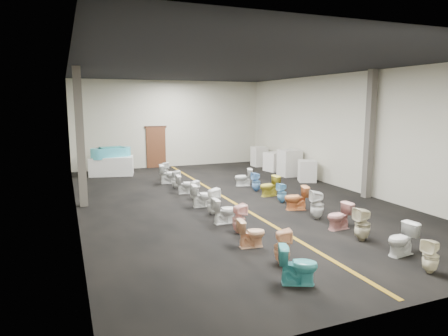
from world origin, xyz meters
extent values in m
plane|color=black|center=(0.00, 0.00, 0.00)|extent=(16.00, 16.00, 0.00)
plane|color=black|center=(0.00, 0.00, 4.50)|extent=(16.00, 16.00, 0.00)
plane|color=beige|center=(0.00, 8.00, 2.25)|extent=(10.00, 0.00, 10.00)
plane|color=beige|center=(0.00, -8.00, 2.25)|extent=(10.00, 0.00, 10.00)
plane|color=beige|center=(-5.00, 0.00, 2.25)|extent=(0.00, 16.00, 16.00)
plane|color=beige|center=(5.00, 0.00, 2.25)|extent=(0.00, 16.00, 16.00)
cube|color=#946B15|center=(0.00, 0.00, 0.00)|extent=(0.12, 15.60, 0.01)
cube|color=#562D19|center=(-0.80, 7.94, 1.05)|extent=(1.00, 0.10, 2.10)
cube|color=#331C11|center=(-0.80, 7.95, 2.12)|extent=(1.15, 0.08, 0.10)
cube|color=#59544C|center=(-4.75, 1.00, 2.25)|extent=(0.25, 0.25, 4.50)
cube|color=#59544C|center=(4.75, -1.50, 2.25)|extent=(0.25, 0.25, 4.50)
cube|color=white|center=(-3.25, 6.44, 0.44)|extent=(2.12, 1.36, 0.87)
cube|color=#44B3C6|center=(-3.25, 6.44, 1.05)|extent=(1.30, 0.86, 0.50)
cylinder|color=#44B3C6|center=(-3.84, 6.34, 1.05)|extent=(0.66, 0.66, 0.50)
cylinder|color=#44B3C6|center=(-2.66, 6.55, 1.05)|extent=(0.66, 0.66, 0.50)
cube|color=teal|center=(-3.25, 6.44, 1.25)|extent=(1.06, 0.63, 0.20)
cube|color=silver|center=(4.40, 1.76, 0.46)|extent=(0.94, 0.94, 0.91)
cube|color=beige|center=(4.40, 3.21, 0.60)|extent=(0.91, 0.91, 1.21)
cube|color=white|center=(4.40, 4.64, 0.46)|extent=(0.97, 0.97, 0.93)
cube|color=silver|center=(4.40, 6.29, 0.52)|extent=(0.74, 0.74, 1.03)
imported|color=#43AEB2|center=(-1.31, -6.56, 0.37)|extent=(0.83, 0.68, 0.74)
imported|color=#FFC294|center=(-1.11, -5.63, 0.38)|extent=(0.42, 0.42, 0.76)
imported|color=#FEC193|center=(-1.27, -4.48, 0.34)|extent=(0.70, 0.45, 0.68)
imported|color=beige|center=(-1.14, -3.46, 0.39)|extent=(0.39, 0.38, 0.78)
imported|color=white|center=(-1.15, -2.49, 0.37)|extent=(0.73, 0.42, 0.73)
imported|color=white|center=(-1.14, -1.51, 0.40)|extent=(0.42, 0.41, 0.81)
imported|color=white|center=(-1.15, -0.55, 0.38)|extent=(0.76, 0.47, 0.75)
imported|color=white|center=(-1.10, 0.47, 0.34)|extent=(0.40, 0.40, 0.68)
imported|color=white|center=(-1.12, 1.51, 0.35)|extent=(0.72, 0.45, 0.71)
imported|color=silver|center=(-1.21, 2.58, 0.35)|extent=(0.38, 0.38, 0.71)
imported|color=white|center=(-1.22, 3.61, 0.40)|extent=(0.84, 0.56, 0.80)
imported|color=white|center=(-1.18, 4.54, 0.38)|extent=(0.39, 0.38, 0.77)
imported|color=#F6EDC9|center=(1.41, -7.12, 0.35)|extent=(0.38, 0.37, 0.71)
imported|color=white|center=(1.61, -6.19, 0.37)|extent=(0.76, 0.49, 0.73)
imported|color=beige|center=(1.45, -5.11, 0.42)|extent=(0.41, 0.40, 0.83)
imported|color=#E09993|center=(1.49, -4.16, 0.36)|extent=(0.73, 0.45, 0.72)
imported|color=silver|center=(1.50, -3.14, 0.43)|extent=(0.48, 0.48, 0.86)
imported|color=#EB8A49|center=(1.49, -2.02, 0.38)|extent=(0.83, 0.60, 0.76)
imported|color=#7BC4EC|center=(1.54, -1.05, 0.34)|extent=(0.34, 0.33, 0.68)
imported|color=gold|center=(1.60, -0.04, 0.37)|extent=(0.76, 0.48, 0.74)
imported|color=#7EB8EE|center=(1.51, 0.87, 0.37)|extent=(0.35, 0.34, 0.73)
imported|color=white|center=(1.47, 1.95, 0.36)|extent=(0.78, 0.55, 0.72)
camera|label=1|loc=(-5.23, -12.59, 3.38)|focal=32.00mm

